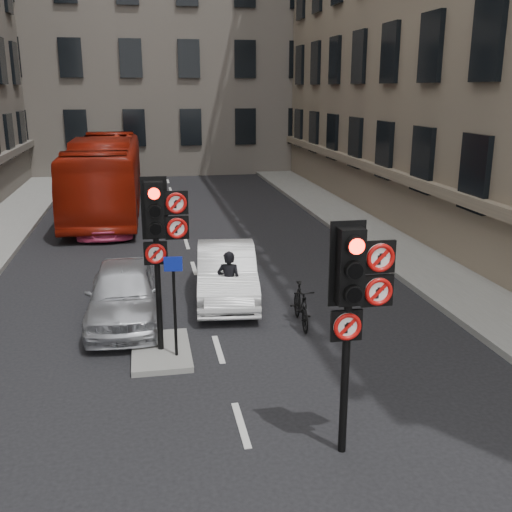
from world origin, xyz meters
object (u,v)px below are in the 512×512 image
object	(u,v)px
car_pink	(107,211)
bus_red	(105,175)
signal_far	(160,228)
info_sign	(174,293)
motorcyclist	(229,283)
car_silver	(124,293)
car_white	(227,273)
motorcycle	(301,305)
signal_near	(355,291)

from	to	relation	value
car_pink	bus_red	world-z (taller)	bus_red
signal_far	info_sign	xyz separation A→B (m)	(0.21, -0.39, -1.23)
motorcyclist	car_silver	bearing A→B (deg)	19.05
car_white	motorcycle	xyz separation A→B (m)	(1.44, -2.15, -0.21)
bus_red	motorcycle	world-z (taller)	bus_red
car_silver	info_sign	bearing A→B (deg)	-64.87
car_white	info_sign	distance (m)	3.93
signal_near	motorcyclist	size ratio (longest dim) A/B	2.24
signal_near	car_pink	xyz separation A→B (m)	(-4.36, 15.83, -1.85)
bus_red	car_silver	bearing A→B (deg)	-84.73
car_silver	car_white	xyz separation A→B (m)	(2.59, 1.15, -0.01)
motorcycle	car_pink	bearing A→B (deg)	118.42
car_pink	info_sign	distance (m)	12.39
car_silver	bus_red	world-z (taller)	bus_red
motorcycle	signal_near	bearing A→B (deg)	-92.68
car_silver	info_sign	size ratio (longest dim) A/B	1.99
motorcyclist	motorcycle	bearing A→B (deg)	164.65
car_pink	motorcyclist	bearing A→B (deg)	-71.39
car_pink	motorcyclist	world-z (taller)	motorcyclist
motorcycle	motorcyclist	bearing A→B (deg)	150.13
info_sign	motorcycle	bearing A→B (deg)	32.28
car_silver	car_white	distance (m)	2.83
car_white	motorcycle	world-z (taller)	car_white
signal_far	motorcyclist	size ratio (longest dim) A/B	2.24
signal_far	motorcyclist	xyz separation A→B (m)	(1.64, 2.03, -1.91)
signal_near	info_sign	world-z (taller)	signal_near
car_pink	info_sign	size ratio (longest dim) A/B	2.42
bus_red	info_sign	distance (m)	15.79
signal_far	bus_red	xyz separation A→B (m)	(-1.91, 15.26, -1.05)
signal_far	info_sign	distance (m)	1.31
motorcyclist	info_sign	xyz separation A→B (m)	(-1.43, -2.42, 0.67)
car_white	bus_red	bearing A→B (deg)	112.75
signal_far	car_silver	distance (m)	2.96
signal_far	bus_red	size ratio (longest dim) A/B	0.30
info_sign	car_pink	bearing A→B (deg)	106.28
car_white	signal_near	bearing A→B (deg)	-77.13
signal_far	bus_red	distance (m)	15.41
signal_near	info_sign	xyz separation A→B (m)	(-2.39, 3.61, -1.11)
signal_far	motorcycle	xyz separation A→B (m)	(3.18, 1.01, -2.21)
car_silver	motorcycle	distance (m)	4.16
signal_near	motorcycle	world-z (taller)	signal_near
car_white	motorcyclist	bearing A→B (deg)	-88.80
car_white	motorcyclist	xyz separation A→B (m)	(-0.09, -1.12, 0.09)
signal_far	info_sign	world-z (taller)	signal_far
signal_far	motorcyclist	world-z (taller)	signal_far
info_sign	car_silver	bearing A→B (deg)	121.22
signal_near	car_silver	xyz separation A→B (m)	(-3.46, 6.01, -1.87)
signal_near	car_white	world-z (taller)	signal_near
car_silver	car_pink	bearing A→B (deg)	96.25
bus_red	signal_near	bearing A→B (deg)	-76.10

